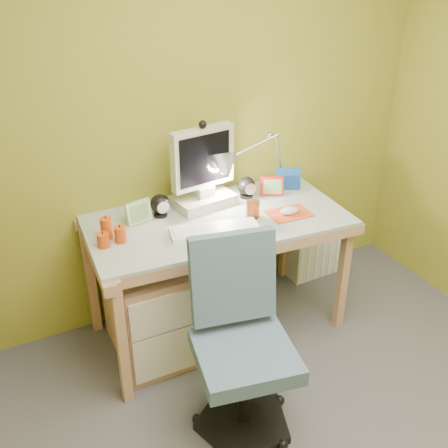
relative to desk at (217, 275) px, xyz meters
name	(u,v)px	position (x,y,z in m)	size (l,w,h in m)	color
wall_back	(177,124)	(-0.07, 0.37, 0.82)	(3.20, 0.01, 2.40)	olive
desk	(217,275)	(0.00, 0.00, 0.00)	(1.42, 0.71, 0.76)	tan
monitor	(203,159)	(0.00, 0.18, 0.66)	(0.41, 0.24, 0.56)	#BAB9A8
speaker_left	(160,205)	(-0.27, 0.16, 0.45)	(0.11, 0.11, 0.13)	black
speaker_right	(246,187)	(0.27, 0.16, 0.45)	(0.11, 0.11, 0.13)	black
keyboard	(215,230)	(-0.08, -0.14, 0.39)	(0.47, 0.15, 0.02)	white
mousepad	(289,214)	(0.38, -0.14, 0.38)	(0.24, 0.17, 0.01)	#CD4520
mouse	(289,211)	(0.38, -0.14, 0.40)	(0.11, 0.07, 0.04)	silver
amber_tumbler	(253,209)	(0.18, -0.08, 0.43)	(0.07, 0.07, 0.10)	#9A4416
candle_cluster	(109,232)	(-0.60, 0.01, 0.44)	(0.15, 0.13, 0.11)	#C44211
photo_frame_red	(272,186)	(0.42, 0.12, 0.44)	(0.14, 0.02, 0.12)	#B52213
photo_frame_blue	(288,179)	(0.56, 0.16, 0.45)	(0.15, 0.02, 0.13)	#164397
photo_frame_green	(139,212)	(-0.40, 0.14, 0.44)	(0.14, 0.02, 0.12)	#ACCE8D
desk_lamp	(272,148)	(0.45, 0.18, 0.65)	(0.51, 0.22, 0.55)	silver
task_chair	(245,354)	(-0.21, -0.73, 0.07)	(0.50, 0.50, 0.90)	#465E73
radiator	(313,252)	(0.86, 0.23, -0.20)	(0.35, 0.14, 0.35)	silver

